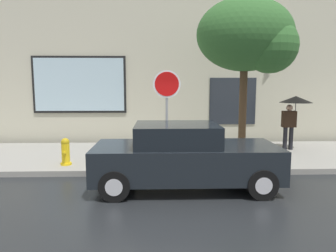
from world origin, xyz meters
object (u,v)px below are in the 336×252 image
fire_hydrant (66,152)px  pedestrian_with_umbrella (294,106)px  stop_sign (167,98)px  street_tree (250,37)px  parked_car (184,157)px

fire_hydrant → pedestrian_with_umbrella: 7.42m
fire_hydrant → pedestrian_with_umbrella: pedestrian_with_umbrella is taller
stop_sign → street_tree: bearing=8.7°
parked_car → stop_sign: bearing=101.2°
parked_car → fire_hydrant: (-3.13, 1.61, -0.21)m
parked_car → fire_hydrant: parked_car is taller
street_tree → fire_hydrant: bearing=-174.8°
parked_car → street_tree: bearing=45.9°
parked_car → street_tree: 4.13m
parked_car → pedestrian_with_umbrella: size_ratio=2.27×
parked_car → street_tree: (2.02, 2.08, 2.94)m
street_tree → stop_sign: (-2.36, -0.36, -1.68)m
parked_car → stop_sign: 2.16m
stop_sign → parked_car: bearing=-78.8°
fire_hydrant → street_tree: size_ratio=0.16×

